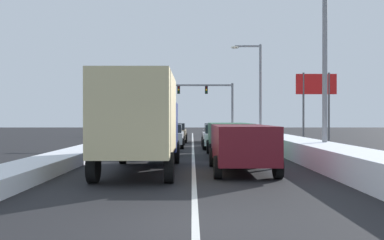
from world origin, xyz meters
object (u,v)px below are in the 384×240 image
at_px(traffic_light_gantry, 215,97).
at_px(street_lamp_right_near, 318,54).
at_px(sedan_white_right_lane_third, 219,136).
at_px(street_lamp_right_mid, 258,83).
at_px(sedan_charcoal_right_lane_fourth, 217,133).
at_px(suv_green_right_lane_second, 231,136).
at_px(roadside_sign_right, 318,91).
at_px(sedan_silver_center_lane_third, 171,136).
at_px(sedan_tan_center_lane_fourth, 176,133).
at_px(suv_maroon_right_lane_nearest, 243,144).
at_px(sedan_gray_center_lane_second, 161,140).
at_px(box_truck_center_lane_nearest, 143,119).

distance_m(traffic_light_gantry, street_lamp_right_near, 33.10).
relative_size(sedan_white_right_lane_third, street_lamp_right_mid, 0.54).
xyz_separation_m(sedan_white_right_lane_third, sedan_charcoal_right_lane_fourth, (0.18, 6.33, 0.00)).
xyz_separation_m(suv_green_right_lane_second, roadside_sign_right, (7.90, 11.97, 3.00)).
distance_m(sedan_white_right_lane_third, street_lamp_right_mid, 10.99).
bearing_deg(sedan_silver_center_lane_third, roadside_sign_right, 24.69).
bearing_deg(sedan_charcoal_right_lane_fourth, sedan_silver_center_lane_third, -122.45).
bearing_deg(sedan_white_right_lane_third, roadside_sign_right, 37.67).
bearing_deg(roadside_sign_right, sedan_tan_center_lane_fourth, 176.76).
bearing_deg(sedan_tan_center_lane_fourth, roadside_sign_right, -3.24).
height_order(suv_maroon_right_lane_nearest, sedan_gray_center_lane_second, suv_maroon_right_lane_nearest).
distance_m(traffic_light_gantry, roadside_sign_right, 19.83).
relative_size(sedan_white_right_lane_third, traffic_light_gantry, 0.60).
xyz_separation_m(traffic_light_gantry, street_lamp_right_near, (2.88, -32.97, 0.29)).
bearing_deg(sedan_tan_center_lane_fourth, box_truck_center_lane_nearest, -91.24).
bearing_deg(suv_green_right_lane_second, sedan_tan_center_lane_fourth, 104.54).
xyz_separation_m(sedan_silver_center_lane_third, traffic_light_gantry, (4.14, 23.68, 3.73)).
height_order(sedan_charcoal_right_lane_fourth, traffic_light_gantry, traffic_light_gantry).
xyz_separation_m(sedan_charcoal_right_lane_fourth, street_lamp_right_near, (3.69, -14.53, 4.02)).
distance_m(suv_maroon_right_lane_nearest, sedan_silver_center_lane_third, 13.30).
xyz_separation_m(sedan_charcoal_right_lane_fourth, traffic_light_gantry, (0.81, 18.44, 3.73)).
distance_m(sedan_silver_center_lane_third, roadside_sign_right, 12.84).
relative_size(sedan_gray_center_lane_second, street_lamp_right_near, 0.56).
bearing_deg(suv_green_right_lane_second, sedan_silver_center_lane_third, 116.50).
relative_size(sedan_charcoal_right_lane_fourth, street_lamp_right_near, 0.56).
distance_m(suv_maroon_right_lane_nearest, sedan_white_right_lane_third, 11.79).
bearing_deg(sedan_gray_center_lane_second, suv_maroon_right_lane_nearest, -63.86).
bearing_deg(box_truck_center_lane_nearest, sedan_gray_center_lane_second, 89.52).
xyz_separation_m(suv_green_right_lane_second, traffic_light_gantry, (0.75, 30.47, 3.48)).
height_order(traffic_light_gantry, roadside_sign_right, traffic_light_gantry).
height_order(suv_maroon_right_lane_nearest, suv_green_right_lane_second, same).
bearing_deg(sedan_tan_center_lane_fourth, street_lamp_right_near, -65.43).
bearing_deg(street_lamp_right_near, sedan_tan_center_lane_fourth, 114.57).
relative_size(suv_maroon_right_lane_nearest, sedan_tan_center_lane_fourth, 1.09).
height_order(suv_maroon_right_lane_nearest, box_truck_center_lane_nearest, box_truck_center_lane_nearest).
relative_size(sedan_gray_center_lane_second, sedan_tan_center_lane_fourth, 1.00).
bearing_deg(traffic_light_gantry, roadside_sign_right, -68.88).
height_order(street_lamp_right_near, roadside_sign_right, street_lamp_right_near).
bearing_deg(sedan_tan_center_lane_fourth, sedan_charcoal_right_lane_fourth, -10.21).
xyz_separation_m(box_truck_center_lane_nearest, street_lamp_right_mid, (7.34, 21.32, 3.04)).
xyz_separation_m(suv_maroon_right_lane_nearest, street_lamp_right_mid, (3.76, 21.18, 3.92)).
distance_m(sedan_tan_center_lane_fourth, street_lamp_right_near, 17.09).
distance_m(sedan_tan_center_lane_fourth, traffic_light_gantry, 18.69).
distance_m(sedan_tan_center_lane_fourth, roadside_sign_right, 11.65).
distance_m(sedan_silver_center_lane_third, sedan_tan_center_lane_fourth, 5.82).
height_order(sedan_silver_center_lane_third, traffic_light_gantry, traffic_light_gantry).
distance_m(sedan_charcoal_right_lane_fourth, box_truck_center_lane_nearest, 18.65).
relative_size(suv_maroon_right_lane_nearest, traffic_light_gantry, 0.65).
bearing_deg(box_truck_center_lane_nearest, suv_maroon_right_lane_nearest, 2.14).
bearing_deg(suv_maroon_right_lane_nearest, box_truck_center_lane_nearest, -177.86).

